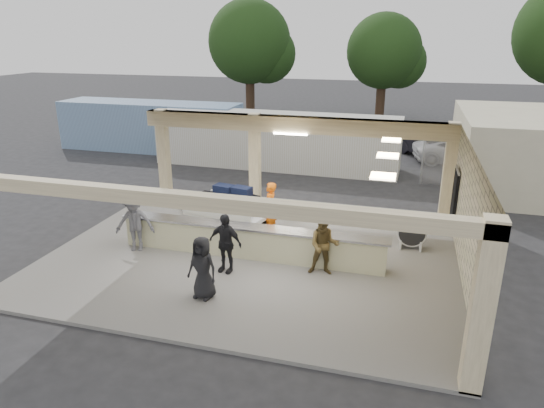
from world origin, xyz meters
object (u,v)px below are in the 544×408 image
(passenger_d, at_px, (203,268))
(car_white_a, at_px, (460,151))
(luggage_cart, at_px, (228,206))
(passenger_c, at_px, (135,222))
(passenger_b, at_px, (225,243))
(container_blue, at_px, (150,126))
(car_dark, at_px, (434,143))
(baggage_counter, at_px, (250,241))
(passenger_a, at_px, (324,245))
(baggage_handler, at_px, (270,209))
(container_white, at_px, (276,140))
(drum_fan, at_px, (412,232))

(passenger_d, bearing_deg, car_white_a, 76.39)
(luggage_cart, distance_m, passenger_c, 3.16)
(passenger_b, bearing_deg, container_blue, 135.11)
(passenger_c, distance_m, car_dark, 17.94)
(container_blue, bearing_deg, car_white_a, 5.45)
(baggage_counter, bearing_deg, passenger_b, -108.93)
(passenger_a, distance_m, container_blue, 17.93)
(baggage_handler, xyz_separation_m, passenger_b, (-0.47, -2.90, -0.04))
(passenger_d, relative_size, container_white, 0.13)
(passenger_b, bearing_deg, passenger_d, -82.00)
(drum_fan, distance_m, passenger_a, 3.38)
(drum_fan, height_order, car_white_a, car_white_a)
(baggage_handler, distance_m, passenger_c, 4.31)
(luggage_cart, distance_m, car_white_a, 14.79)
(car_dark, relative_size, container_blue, 0.45)
(baggage_handler, height_order, car_dark, baggage_handler)
(drum_fan, xyz_separation_m, passenger_d, (-5.04, -4.50, 0.29))
(car_dark, bearing_deg, luggage_cart, -167.16)
(drum_fan, bearing_deg, car_white_a, 74.23)
(passenger_a, bearing_deg, baggage_counter, 159.43)
(passenger_c, bearing_deg, baggage_counter, -9.88)
(passenger_a, xyz_separation_m, passenger_c, (-5.84, 0.00, 0.05))
(luggage_cart, distance_m, container_blue, 13.76)
(car_dark, bearing_deg, passenger_a, -151.19)
(luggage_cart, height_order, car_dark, luggage_cart)
(passenger_b, xyz_separation_m, passenger_c, (-3.16, 0.58, 0.05))
(luggage_cart, relative_size, baggage_handler, 1.68)
(drum_fan, xyz_separation_m, baggage_handler, (-4.55, -0.10, 0.36))
(drum_fan, height_order, passenger_d, passenger_d)
(drum_fan, bearing_deg, container_white, 122.89)
(baggage_counter, bearing_deg, car_white_a, 63.40)
(drum_fan, height_order, container_blue, container_blue)
(baggage_counter, relative_size, passenger_a, 4.75)
(baggage_handler, height_order, passenger_b, baggage_handler)
(baggage_counter, bearing_deg, baggage_handler, 86.97)
(passenger_a, xyz_separation_m, container_white, (-4.44, 11.24, 0.37))
(baggage_counter, bearing_deg, luggage_cart, 127.28)
(baggage_handler, height_order, container_blue, container_blue)
(drum_fan, height_order, passenger_a, passenger_a)
(passenger_d, distance_m, car_white_a, 18.14)
(car_white_a, distance_m, container_white, 9.72)
(car_white_a, bearing_deg, drum_fan, 158.45)
(passenger_a, bearing_deg, passenger_d, -150.89)
(baggage_counter, bearing_deg, container_blue, 129.21)
(passenger_d, height_order, car_dark, passenger_d)
(passenger_d, relative_size, container_blue, 0.16)
(baggage_handler, bearing_deg, car_dark, 154.13)
(passenger_b, bearing_deg, passenger_c, 178.92)
(passenger_b, relative_size, container_blue, 0.16)
(car_white_a, bearing_deg, passenger_c, 133.50)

